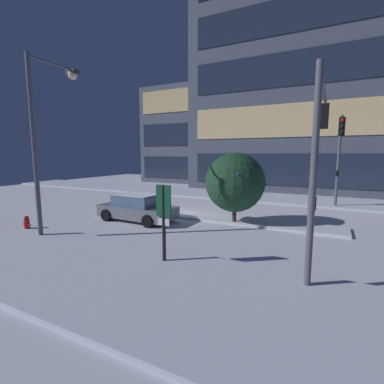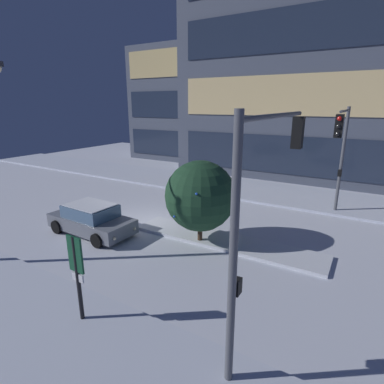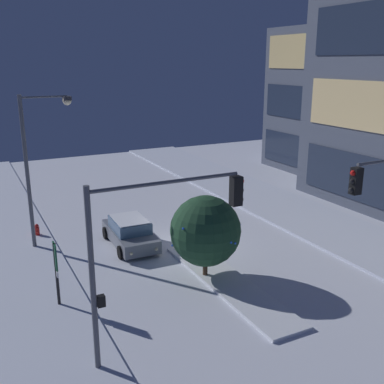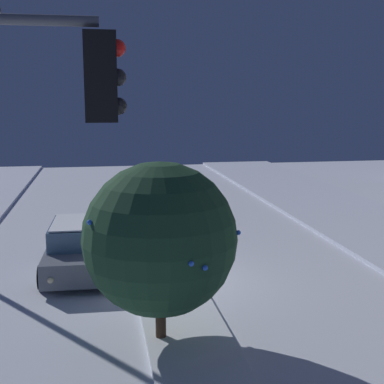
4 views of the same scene
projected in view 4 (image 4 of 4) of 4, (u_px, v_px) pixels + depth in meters
The scene contains 4 objects.
ground at pixel (173, 280), 14.78m from camera, with size 52.00×52.00×0.00m, color silver.
median_strip at pixel (197, 360), 10.12m from camera, with size 9.00×1.80×0.14m, color silver.
car_near at pixel (82, 247), 15.54m from camera, with size 4.57×2.25×1.49m.
decorated_tree_median at pixel (160, 239), 10.62m from camera, with size 3.17×3.15×3.82m.
Camera 4 is at (13.99, -1.96, 5.03)m, focal length 49.20 mm.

